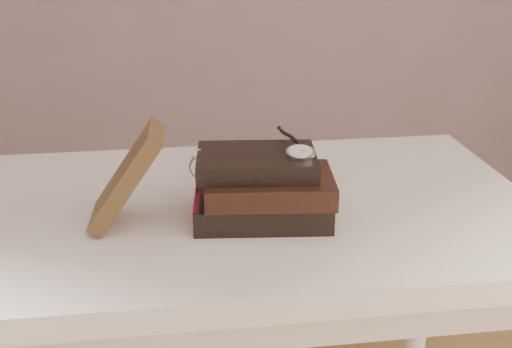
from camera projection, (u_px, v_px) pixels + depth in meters
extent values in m
cube|color=silver|center=(239.00, 214.00, 1.13)|extent=(1.00, 0.60, 0.04)
cube|color=white|center=(239.00, 245.00, 1.15)|extent=(0.88, 0.49, 0.08)
cylinder|color=white|center=(21.00, 335.00, 1.44)|extent=(0.05, 0.05, 0.71)
cylinder|color=white|center=(419.00, 303.00, 1.55)|extent=(0.05, 0.05, 0.71)
cube|color=black|center=(262.00, 206.00, 1.06)|extent=(0.23, 0.17, 0.04)
cube|color=#F2E8C6|center=(264.00, 206.00, 1.06)|extent=(0.22, 0.15, 0.03)
cube|color=gold|center=(198.00, 201.00, 1.08)|extent=(0.01, 0.01, 0.04)
cube|color=maroon|center=(198.00, 207.00, 1.06)|extent=(0.02, 0.13, 0.04)
cube|color=black|center=(269.00, 186.00, 1.04)|extent=(0.21, 0.16, 0.04)
cube|color=#F2E8C6|center=(271.00, 186.00, 1.04)|extent=(0.21, 0.15, 0.03)
cube|color=gold|center=(208.00, 181.00, 1.06)|extent=(0.01, 0.01, 0.04)
cube|color=black|center=(256.00, 162.00, 1.04)|extent=(0.20, 0.15, 0.03)
cube|color=#F2E8C6|center=(258.00, 162.00, 1.04)|extent=(0.19, 0.14, 0.02)
cube|color=gold|center=(199.00, 159.00, 1.06)|extent=(0.01, 0.01, 0.03)
cube|color=#3D2B17|center=(127.00, 177.00, 1.02)|extent=(0.13, 0.11, 0.16)
cylinder|color=silver|center=(300.00, 154.00, 1.02)|extent=(0.05, 0.05, 0.02)
cylinder|color=white|center=(300.00, 151.00, 1.01)|extent=(0.04, 0.04, 0.01)
torus|color=silver|center=(300.00, 152.00, 1.01)|extent=(0.05, 0.05, 0.01)
cylinder|color=silver|center=(299.00, 148.00, 1.04)|extent=(0.01, 0.01, 0.01)
cube|color=black|center=(300.00, 150.00, 1.02)|extent=(0.00, 0.01, 0.00)
cube|color=black|center=(303.00, 151.00, 1.01)|extent=(0.01, 0.00, 0.00)
sphere|color=black|center=(298.00, 143.00, 1.05)|extent=(0.01, 0.01, 0.01)
sphere|color=black|center=(295.00, 140.00, 1.06)|extent=(0.01, 0.01, 0.01)
sphere|color=black|center=(292.00, 138.00, 1.07)|extent=(0.01, 0.01, 0.01)
sphere|color=black|center=(289.00, 136.00, 1.08)|extent=(0.01, 0.01, 0.01)
sphere|color=black|center=(287.00, 134.00, 1.09)|extent=(0.01, 0.01, 0.01)
sphere|color=black|center=(284.00, 133.00, 1.10)|extent=(0.01, 0.01, 0.01)
sphere|color=black|center=(282.00, 131.00, 1.11)|extent=(0.01, 0.01, 0.01)
sphere|color=black|center=(279.00, 128.00, 1.12)|extent=(0.01, 0.01, 0.01)
torus|color=silver|center=(201.00, 167.00, 1.10)|extent=(0.04, 0.02, 0.04)
torus|color=silver|center=(229.00, 167.00, 1.11)|extent=(0.04, 0.02, 0.04)
cylinder|color=silver|center=(215.00, 166.00, 1.10)|extent=(0.01, 0.00, 0.00)
cylinder|color=silver|center=(191.00, 160.00, 1.15)|extent=(0.01, 0.10, 0.02)
cylinder|color=silver|center=(240.00, 160.00, 1.15)|extent=(0.01, 0.10, 0.02)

